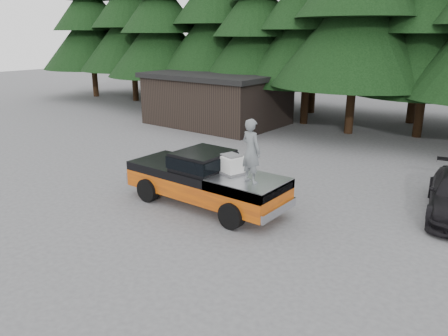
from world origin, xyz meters
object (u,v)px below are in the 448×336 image
Objects in this scene: air_compressor at (231,165)px; man_on_bed at (251,151)px; pickup_truck at (205,187)px; utility_building at (217,98)px.

air_compressor is 1.33m from man_on_bed.
pickup_truck is 2.61m from man_on_bed.
air_compressor is at bearing 11.58° from pickup_truck.
utility_building is (-8.57, 11.43, 1.00)m from pickup_truck.
man_on_bed is at bearing -47.70° from utility_building.
pickup_truck is 1.36m from air_compressor.
utility_building reaches higher than air_compressor.
air_compressor is 0.10× the size of utility_building.
air_compressor is at bearing -49.65° from utility_building.
utility_building is (-10.58, 11.63, -0.66)m from man_on_bed.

